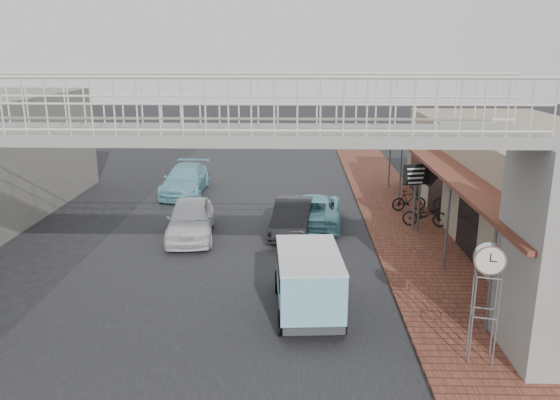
# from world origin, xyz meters

# --- Properties ---
(ground) EXTENTS (120.00, 120.00, 0.00)m
(ground) POSITION_xyz_m (0.00, 0.00, 0.00)
(ground) COLOR black
(ground) RESTS_ON ground
(road_strip) EXTENTS (10.00, 60.00, 0.01)m
(road_strip) POSITION_xyz_m (0.00, 0.00, 0.01)
(road_strip) COLOR black
(road_strip) RESTS_ON ground
(sidewalk) EXTENTS (3.00, 40.00, 0.10)m
(sidewalk) POSITION_xyz_m (6.50, 3.00, 0.05)
(sidewalk) COLOR brown
(sidewalk) RESTS_ON ground
(shophouse_row) EXTENTS (7.20, 18.00, 4.00)m
(shophouse_row) POSITION_xyz_m (10.97, 4.00, 2.01)
(shophouse_row) COLOR gray
(shophouse_row) RESTS_ON ground
(footbridge) EXTENTS (16.40, 2.40, 6.34)m
(footbridge) POSITION_xyz_m (0.00, -4.00, 3.18)
(footbridge) COLOR gray
(footbridge) RESTS_ON ground
(white_hatchback) EXTENTS (2.18, 4.38, 1.44)m
(white_hatchback) POSITION_xyz_m (-1.80, 4.17, 0.72)
(white_hatchback) COLOR silver
(white_hatchback) RESTS_ON ground
(dark_sedan) EXTENTS (1.80, 4.08, 1.30)m
(dark_sedan) POSITION_xyz_m (2.06, 4.73, 0.65)
(dark_sedan) COLOR black
(dark_sedan) RESTS_ON ground
(angkot_curb) EXTENTS (2.33, 4.58, 1.24)m
(angkot_curb) POSITION_xyz_m (2.93, 5.95, 0.62)
(angkot_curb) COLOR #79C6D3
(angkot_curb) RESTS_ON ground
(angkot_far) EXTENTS (1.93, 4.73, 1.37)m
(angkot_far) POSITION_xyz_m (-3.30, 10.73, 0.69)
(angkot_far) COLOR #72B5C6
(angkot_far) RESTS_ON ground
(angkot_van) EXTENTS (1.89, 3.73, 1.78)m
(angkot_van) POSITION_xyz_m (2.51, -1.93, 1.13)
(angkot_van) COLOR black
(angkot_van) RESTS_ON ground
(motorcycle_near) EXTENTS (1.83, 0.85, 0.93)m
(motorcycle_near) POSITION_xyz_m (7.29, 5.47, 0.56)
(motorcycle_near) COLOR black
(motorcycle_near) RESTS_ON sidewalk
(motorcycle_far) EXTENTS (1.56, 0.62, 0.91)m
(motorcycle_far) POSITION_xyz_m (7.08, 7.66, 0.55)
(motorcycle_far) COLOR black
(motorcycle_far) RESTS_ON sidewalk
(street_clock) EXTENTS (0.71, 0.63, 2.75)m
(street_clock) POSITION_xyz_m (6.33, -4.29, 2.38)
(street_clock) COLOR #59595B
(street_clock) RESTS_ON sidewalk
(arrow_sign) EXTENTS (1.64, 1.08, 2.72)m
(arrow_sign) POSITION_xyz_m (7.36, 5.03, 2.30)
(arrow_sign) COLOR #59595B
(arrow_sign) RESTS_ON sidewalk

